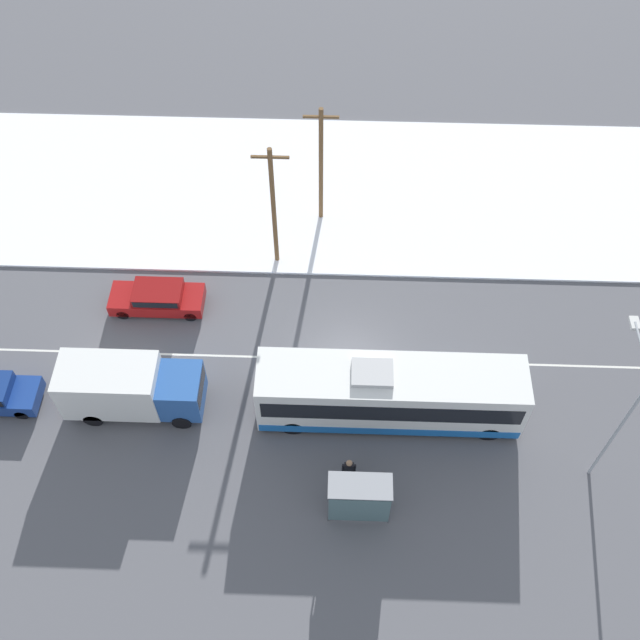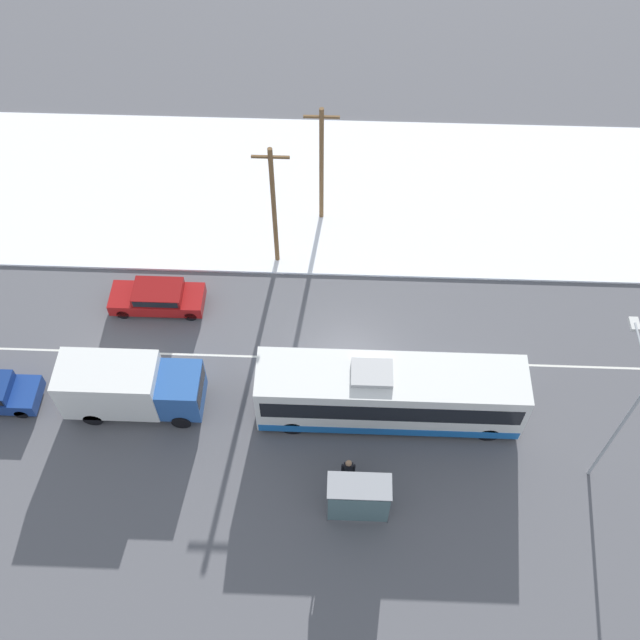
# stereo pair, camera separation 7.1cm
# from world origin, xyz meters

# --- Properties ---
(ground_plane) EXTENTS (120.00, 120.00, 0.00)m
(ground_plane) POSITION_xyz_m (0.00, 0.00, 0.00)
(ground_plane) COLOR #56565B
(snow_lot) EXTENTS (80.00, 12.55, 0.12)m
(snow_lot) POSITION_xyz_m (0.00, 11.59, 0.06)
(snow_lot) COLOR white
(snow_lot) RESTS_ON ground_plane
(lane_marking_center) EXTENTS (60.00, 0.12, 0.00)m
(lane_marking_center) POSITION_xyz_m (0.00, 0.00, 0.00)
(lane_marking_center) COLOR silver
(lane_marking_center) RESTS_ON ground_plane
(city_bus) EXTENTS (11.87, 2.57, 3.58)m
(city_bus) POSITION_xyz_m (1.91, -2.91, 1.74)
(city_bus) COLOR white
(city_bus) RESTS_ON ground_plane
(box_truck) EXTENTS (6.36, 2.30, 3.02)m
(box_truck) POSITION_xyz_m (-9.90, -2.91, 1.66)
(box_truck) COLOR silver
(box_truck) RESTS_ON ground_plane
(sedan_car) EXTENTS (4.74, 1.80, 1.41)m
(sedan_car) POSITION_xyz_m (-9.69, 2.94, 0.78)
(sedan_car) COLOR maroon
(sedan_car) RESTS_ON ground_plane
(pedestrian_at_stop) EXTENTS (0.61, 0.27, 1.71)m
(pedestrian_at_stop) POSITION_xyz_m (0.13, -6.26, 1.05)
(pedestrian_at_stop) COLOR #23232D
(pedestrian_at_stop) RESTS_ON ground_plane
(bus_shelter) EXTENTS (2.63, 1.20, 2.40)m
(bus_shelter) POSITION_xyz_m (0.57, -7.90, 1.67)
(bus_shelter) COLOR gray
(bus_shelter) RESTS_ON ground_plane
(streetlamp) EXTENTS (0.36, 3.02, 7.86)m
(streetlamp) POSITION_xyz_m (10.79, -5.02, 4.98)
(streetlamp) COLOR #9EA3A8
(streetlamp) RESTS_ON ground_plane
(utility_pole_roadside) EXTENTS (1.80, 0.24, 7.80)m
(utility_pole_roadside) POSITION_xyz_m (-3.85, 6.26, 4.09)
(utility_pole_roadside) COLOR brown
(utility_pole_roadside) RESTS_ON ground_plane
(utility_pole_snowlot) EXTENTS (1.80, 0.24, 7.54)m
(utility_pole_snowlot) POSITION_xyz_m (-1.60, 9.54, 3.95)
(utility_pole_snowlot) COLOR brown
(utility_pole_snowlot) RESTS_ON ground_plane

